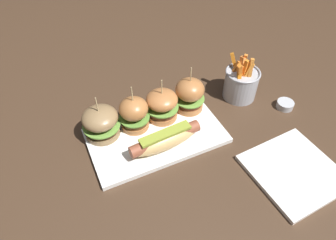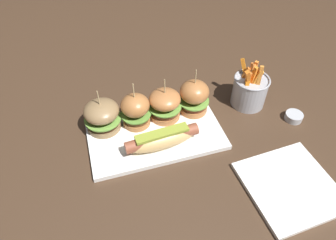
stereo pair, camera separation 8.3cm
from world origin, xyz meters
name	(u,v)px [view 1 (the left image)]	position (x,y,z in m)	size (l,w,h in m)	color
ground_plane	(156,137)	(0.00, 0.00, 0.00)	(3.00, 3.00, 0.00)	#422D1E
platter_main	(156,136)	(0.00, 0.00, 0.01)	(0.37, 0.21, 0.01)	white
hot_dog	(165,139)	(0.01, -0.05, 0.04)	(0.20, 0.07, 0.05)	tan
slider_far_left	(101,122)	(-0.13, 0.06, 0.06)	(0.10, 0.10, 0.13)	olive
slider_center_left	(134,113)	(-0.04, 0.05, 0.06)	(0.09, 0.09, 0.14)	#AE6E3A
slider_center_right	(162,105)	(0.04, 0.06, 0.06)	(0.10, 0.10, 0.13)	#B16E3B
slider_far_right	(190,94)	(0.13, 0.06, 0.07)	(0.09, 0.09, 0.15)	#AC6B39
fries_bucket	(241,83)	(0.31, 0.05, 0.05)	(0.11, 0.11, 0.15)	#A8AAB2
sauce_ramekin	(285,105)	(0.41, -0.05, 0.01)	(0.05, 0.05, 0.02)	#B7BABF
side_plate	(294,171)	(0.27, -0.26, 0.01)	(0.21, 0.21, 0.01)	white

